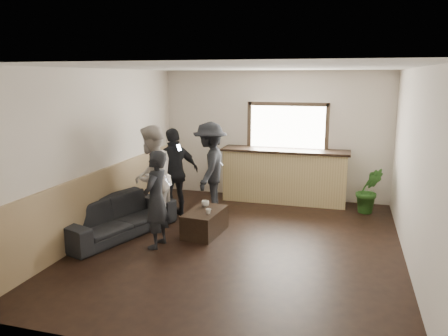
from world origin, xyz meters
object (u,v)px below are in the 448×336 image
(sofa, at_px, (117,217))
(cup_b, at_px, (209,211))
(coffee_table, at_px, (205,222))
(person_c, at_px, (210,167))
(person_a, at_px, (156,200))
(person_b, at_px, (152,178))
(potted_plant, at_px, (369,190))
(bar_counter, at_px, (285,172))
(cup_a, at_px, (205,204))
(person_d, at_px, (174,173))

(sofa, bearing_deg, cup_b, -60.44)
(coffee_table, relative_size, person_c, 0.52)
(person_a, distance_m, person_b, 0.92)
(potted_plant, relative_size, person_c, 0.51)
(potted_plant, bearing_deg, bar_counter, 168.06)
(cup_a, relative_size, potted_plant, 0.15)
(cup_b, distance_m, person_a, 0.96)
(cup_b, relative_size, person_a, 0.06)
(cup_a, distance_m, person_d, 1.06)
(bar_counter, xyz_separation_m, potted_plant, (1.73, -0.37, -0.18))
(coffee_table, relative_size, potted_plant, 1.01)
(cup_b, xyz_separation_m, person_d, (-0.99, 0.94, 0.40))
(person_b, relative_size, person_d, 1.08)
(potted_plant, xyz_separation_m, person_c, (-3.06, -0.76, 0.44))
(cup_a, relative_size, person_a, 0.09)
(cup_b, xyz_separation_m, person_a, (-0.67, -0.61, 0.32))
(coffee_table, distance_m, person_d, 1.35)
(person_c, bearing_deg, person_d, -56.13)
(bar_counter, bearing_deg, cup_b, -109.41)
(person_d, bearing_deg, person_c, 171.51)
(potted_plant, height_order, person_a, person_a)
(person_b, xyz_separation_m, person_c, (0.68, 1.23, -0.02))
(cup_b, relative_size, person_b, 0.05)
(coffee_table, xyz_separation_m, person_d, (-0.87, 0.79, 0.65))
(bar_counter, relative_size, person_c, 1.50)
(cup_b, relative_size, person_c, 0.05)
(sofa, xyz_separation_m, potted_plant, (4.18, 2.49, 0.14))
(person_c, bearing_deg, person_a, -12.99)
(cup_a, height_order, person_d, person_d)
(bar_counter, distance_m, person_a, 3.52)
(potted_plant, xyz_separation_m, person_d, (-3.62, -1.24, 0.40))
(coffee_table, xyz_separation_m, cup_b, (0.12, -0.15, 0.25))
(cup_a, xyz_separation_m, person_b, (-0.92, -0.20, 0.46))
(potted_plant, distance_m, person_c, 3.18)
(person_a, xyz_separation_m, person_c, (0.24, 2.02, 0.12))
(coffee_table, bearing_deg, person_d, 138.02)
(cup_b, bearing_deg, bar_counter, 70.59)
(person_a, bearing_deg, cup_a, 155.08)
(cup_a, relative_size, person_b, 0.07)
(sofa, bearing_deg, person_b, -24.10)
(sofa, relative_size, person_d, 1.26)
(cup_a, xyz_separation_m, cup_b, (0.18, -0.38, -0.01))
(bar_counter, distance_m, cup_b, 2.70)
(potted_plant, relative_size, person_b, 0.50)
(cup_b, bearing_deg, coffee_table, 127.48)
(cup_b, bearing_deg, potted_plant, 39.60)
(sofa, distance_m, person_b, 0.90)
(coffee_table, bearing_deg, potted_plant, 36.42)
(bar_counter, bearing_deg, sofa, -130.65)
(bar_counter, bearing_deg, person_b, -130.27)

